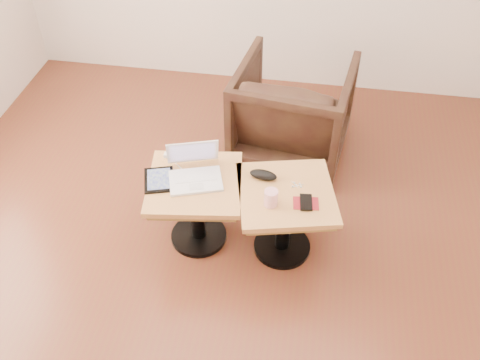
% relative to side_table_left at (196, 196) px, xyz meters
% --- Properties ---
extents(room_shell, '(4.52, 4.52, 2.71)m').
position_rel_side_table_left_xyz_m(room_shell, '(0.33, -0.30, 0.98)').
color(room_shell, brown).
rests_on(room_shell, ground).
extents(side_table_left, '(0.62, 0.62, 0.50)m').
position_rel_side_table_left_xyz_m(side_table_left, '(0.00, 0.00, 0.00)').
color(side_table_left, black).
rests_on(side_table_left, ground).
extents(side_table_right, '(0.66, 0.66, 0.50)m').
position_rel_side_table_left_xyz_m(side_table_right, '(0.54, -0.00, 0.00)').
color(side_table_right, black).
rests_on(side_table_right, ground).
extents(laptop, '(0.38, 0.36, 0.21)m').
position_rel_side_table_left_xyz_m(laptop, '(-0.01, 0.04, 0.17)').
color(laptop, white).
rests_on(laptop, side_table_left).
extents(tablet, '(0.22, 0.25, 0.02)m').
position_rel_side_table_left_xyz_m(tablet, '(-0.21, -0.03, 0.13)').
color(tablet, black).
rests_on(tablet, side_table_left).
extents(charging_adapter, '(0.04, 0.04, 0.02)m').
position_rel_side_table_left_xyz_m(charging_adapter, '(-0.22, 0.19, 0.14)').
color(charging_adapter, white).
rests_on(charging_adapter, side_table_left).
extents(glasses_case, '(0.17, 0.09, 0.05)m').
position_rel_side_table_left_xyz_m(glasses_case, '(0.40, 0.09, 0.15)').
color(glasses_case, black).
rests_on(glasses_case, side_table_right).
extents(striped_cup, '(0.09, 0.09, 0.10)m').
position_rel_side_table_left_xyz_m(striped_cup, '(0.46, -0.12, 0.17)').
color(striped_cup, '#F7657F').
rests_on(striped_cup, side_table_right).
extents(earbuds_tangle, '(0.07, 0.05, 0.01)m').
position_rel_side_table_left_xyz_m(earbuds_tangle, '(0.60, 0.06, 0.13)').
color(earbuds_tangle, white).
rests_on(earbuds_tangle, side_table_right).
extents(phone_on_sleeve, '(0.15, 0.13, 0.02)m').
position_rel_side_table_left_xyz_m(phone_on_sleeve, '(0.66, -0.08, 0.13)').
color(phone_on_sleeve, maroon).
rests_on(phone_on_sleeve, side_table_right).
extents(armchair, '(0.89, 0.91, 0.74)m').
position_rel_side_table_left_xyz_m(armchair, '(0.50, 0.99, -0.01)').
color(armchair, black).
rests_on(armchair, ground).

